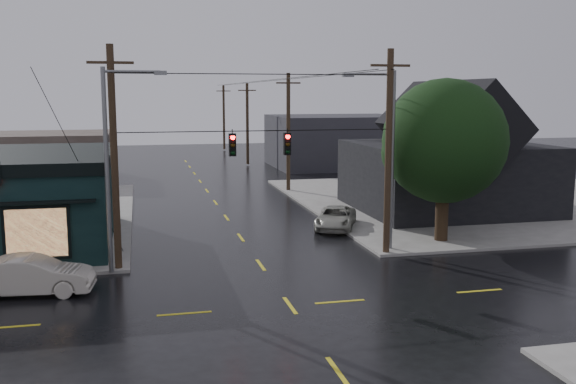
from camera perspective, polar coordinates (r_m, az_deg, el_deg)
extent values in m
plane|color=black|center=(24.87, 0.18, -10.06)|extent=(160.00, 160.00, 0.00)
cube|color=slate|center=(50.51, 17.27, -0.69)|extent=(28.00, 28.00, 0.15)
cube|color=black|center=(45.18, 13.84, 1.36)|extent=(12.00, 11.00, 4.50)
cylinder|color=black|center=(35.49, 13.54, -1.10)|extent=(0.70, 0.70, 3.89)
sphere|color=black|center=(35.08, 13.74, 4.43)|extent=(6.62, 6.62, 6.62)
cylinder|color=black|center=(29.95, -2.70, 5.45)|extent=(13.00, 0.04, 0.04)
cube|color=#3A302A|center=(63.75, -20.86, 2.95)|extent=(12.00, 10.00, 4.40)
cube|color=#2A292F|center=(71.40, 4.35, 4.54)|extent=(14.00, 12.00, 5.60)
imported|color=#B2AB9C|center=(27.87, -21.83, -6.92)|extent=(4.95, 2.14, 1.59)
imported|color=#9A9A8E|center=(38.50, 4.26, -2.30)|extent=(3.84, 5.15, 1.30)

